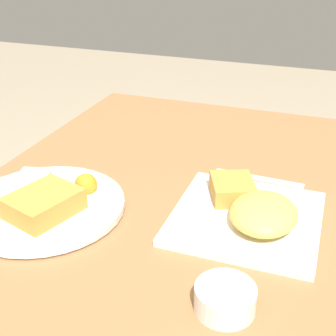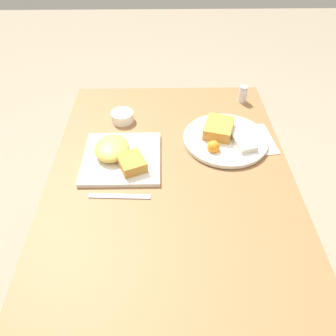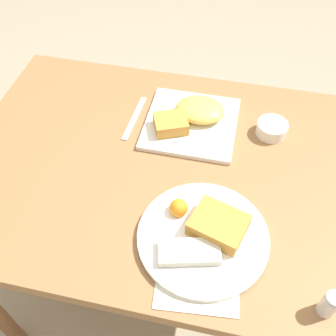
% 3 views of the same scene
% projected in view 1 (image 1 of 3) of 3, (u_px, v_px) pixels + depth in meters
% --- Properties ---
extents(dining_table, '(1.06, 0.78, 0.76)m').
position_uv_depth(dining_table, '(172.00, 229.00, 0.98)').
color(dining_table, olive).
rests_on(dining_table, ground_plane).
extents(menu_card, '(0.20, 0.30, 0.00)m').
position_uv_depth(menu_card, '(33.00, 207.00, 0.88)').
color(menu_card, beige).
rests_on(menu_card, dining_table).
extents(plate_square_near, '(0.26, 0.26, 0.06)m').
position_uv_depth(plate_square_near, '(251.00, 212.00, 0.83)').
color(plate_square_near, white).
rests_on(plate_square_near, dining_table).
extents(plate_oval_far, '(0.30, 0.30, 0.05)m').
position_uv_depth(plate_oval_far, '(45.00, 203.00, 0.86)').
color(plate_oval_far, white).
rests_on(plate_oval_far, menu_card).
extents(sauce_ramekin, '(0.09, 0.09, 0.04)m').
position_uv_depth(sauce_ramekin, '(225.00, 298.00, 0.64)').
color(sauce_ramekin, white).
rests_on(sauce_ramekin, dining_table).
extents(butter_knife, '(0.03, 0.19, 0.00)m').
position_uv_depth(butter_knife, '(259.00, 178.00, 0.98)').
color(butter_knife, silver).
rests_on(butter_knife, dining_table).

